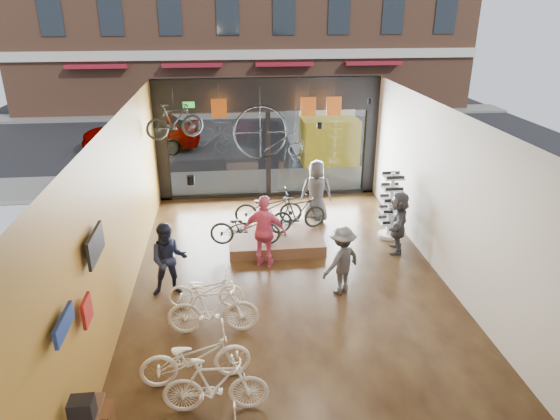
{
  "coord_description": "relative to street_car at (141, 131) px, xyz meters",
  "views": [
    {
      "loc": [
        -1.29,
        -9.4,
        5.86
      ],
      "look_at": [
        -0.12,
        1.4,
        1.36
      ],
      "focal_mm": 32.0,
      "sensor_mm": 36.0,
      "label": 1
    }
  ],
  "objects": [
    {
      "name": "ground_plane",
      "position": [
        4.91,
        -12.0,
        -0.85
      ],
      "size": [
        7.0,
        12.0,
        0.04
      ],
      "primitive_type": "cube",
      "color": "black",
      "rests_on": "ground"
    },
    {
      "name": "ceiling",
      "position": [
        4.91,
        -12.0,
        2.99
      ],
      "size": [
        7.0,
        12.0,
        0.04
      ],
      "primitive_type": "cube",
      "color": "black",
      "rests_on": "ground"
    },
    {
      "name": "wall_left",
      "position": [
        1.39,
        -12.0,
        1.07
      ],
      "size": [
        0.04,
        12.0,
        3.8
      ],
      "primitive_type": "cube",
      "color": "#B47A2B",
      "rests_on": "ground"
    },
    {
      "name": "wall_right",
      "position": [
        8.43,
        -12.0,
        1.07
      ],
      "size": [
        0.04,
        12.0,
        3.8
      ],
      "primitive_type": "cube",
      "color": "beige",
      "rests_on": "ground"
    },
    {
      "name": "storefront",
      "position": [
        4.91,
        -6.0,
        1.07
      ],
      "size": [
        7.0,
        0.26,
        3.8
      ],
      "primitive_type": null,
      "color": "black",
      "rests_on": "ground"
    },
    {
      "name": "exit_sign",
      "position": [
        2.51,
        -6.12,
        2.22
      ],
      "size": [
        0.35,
        0.06,
        0.18
      ],
      "primitive_type": "cube",
      "color": "#198C26",
      "rests_on": "storefront"
    },
    {
      "name": "street_road",
      "position": [
        4.91,
        3.0,
        -0.84
      ],
      "size": [
        30.0,
        18.0,
        0.02
      ],
      "primitive_type": "cube",
      "color": "black",
      "rests_on": "ground"
    },
    {
      "name": "sidewalk_near",
      "position": [
        4.91,
        -4.8,
        -0.77
      ],
      "size": [
        30.0,
        2.4,
        0.12
      ],
      "primitive_type": "cube",
      "color": "slate",
      "rests_on": "ground"
    },
    {
      "name": "sidewalk_far",
      "position": [
        4.91,
        7.0,
        -0.77
      ],
      "size": [
        30.0,
        2.0,
        0.12
      ],
      "primitive_type": "cube",
      "color": "slate",
      "rests_on": "ground"
    },
    {
      "name": "street_car",
      "position": [
        0.0,
        0.0,
        0.0
      ],
      "size": [
        4.88,
        1.96,
        1.66
      ],
      "primitive_type": "imported",
      "rotation": [
        0.0,
        0.0,
        -1.57
      ],
      "color": "gray",
      "rests_on": "street_road"
    },
    {
      "name": "box_truck",
      "position": [
        7.52,
        -1.0,
        0.49
      ],
      "size": [
        2.25,
        6.74,
        2.65
      ],
      "primitive_type": null,
      "color": "silver",
      "rests_on": "street_road"
    },
    {
      "name": "floor_bike_1",
      "position": [
        3.29,
        -15.34,
        -0.34
      ],
      "size": [
        1.65,
        0.53,
        0.98
      ],
      "primitive_type": "imported",
      "rotation": [
        0.0,
        0.0,
        1.53
      ],
      "color": "white",
      "rests_on": "ground_plane"
    },
    {
      "name": "floor_bike_2",
      "position": [
        2.95,
        -14.63,
        -0.35
      ],
      "size": [
        1.89,
        0.85,
        0.96
      ],
      "primitive_type": "imported",
      "rotation": [
        0.0,
        0.0,
        1.69
      ],
      "color": "white",
      "rests_on": "ground_plane"
    },
    {
      "name": "floor_bike_3",
      "position": [
        3.22,
        -13.32,
        -0.31
      ],
      "size": [
        1.76,
        0.55,
        1.05
      ],
      "primitive_type": "imported",
      "rotation": [
        0.0,
        0.0,
        1.54
      ],
      "color": "white",
      "rests_on": "ground_plane"
    },
    {
      "name": "floor_bike_4",
      "position": [
        3.05,
        -12.45,
        -0.42
      ],
      "size": [
        1.61,
        0.65,
        0.83
      ],
      "primitive_type": "imported",
      "rotation": [
        0.0,
        0.0,
        1.51
      ],
      "color": "white",
      "rests_on": "ground_plane"
    },
    {
      "name": "display_platform",
      "position": [
        4.76,
        -9.66,
        -0.68
      ],
      "size": [
        2.4,
        1.8,
        0.3
      ],
      "primitive_type": "cube",
      "color": "#483322",
      "rests_on": "ground_plane"
    },
    {
      "name": "display_bike_left",
      "position": [
        3.97,
        -10.18,
        -0.07
      ],
      "size": [
        1.8,
        0.79,
        0.92
      ],
      "primitive_type": "imported",
      "rotation": [
        0.0,
        0.0,
        1.47
      ],
      "color": "black",
      "rests_on": "display_platform"
    },
    {
      "name": "display_bike_mid",
      "position": [
        5.39,
        -9.52,
        -0.05
      ],
      "size": [
        1.68,
        0.93,
        0.97
      ],
      "primitive_type": "imported",
      "rotation": [
        0.0,
        0.0,
        1.89
      ],
      "color": "black",
      "rests_on": "display_platform"
    },
    {
      "name": "display_bike_right",
      "position": [
        4.65,
        -9.01,
        -0.05
      ],
      "size": [
        1.83,
        0.65,
        0.96
      ],
      "primitive_type": "imported",
      "rotation": [
        0.0,
        0.0,
        1.56
      ],
      "color": "black",
      "rests_on": "display_platform"
    },
    {
      "name": "customer_1",
      "position": [
        2.27,
        -11.81,
        -0.01
      ],
      "size": [
        0.86,
        0.7,
        1.65
      ],
      "primitive_type": "imported",
      "rotation": [
        0.0,
        0.0,
        0.09
      ],
      "color": "#161C33",
      "rests_on": "ground_plane"
    },
    {
      "name": "customer_2",
      "position": [
        4.41,
        -10.78,
        0.06
      ],
      "size": [
        1.14,
        0.8,
        1.79
      ],
      "primitive_type": "imported",
      "rotation": [
        0.0,
        0.0,
        2.76
      ],
      "color": "#CC4C72",
      "rests_on": "ground_plane"
    },
    {
      "name": "customer_3",
      "position": [
        5.95,
        -12.15,
        -0.05
      ],
      "size": [
        1.16,
        1.04,
        1.56
      ],
      "primitive_type": "imported",
      "rotation": [
        0.0,
        0.0,
        3.73
      ],
      "color": "#3F3F44",
      "rests_on": "ground_plane"
    },
    {
      "name": "customer_4",
      "position": [
        6.09,
        -8.25,
        0.08
      ],
      "size": [
        0.97,
        0.71,
        1.82
      ],
      "primitive_type": "imported",
      "rotation": [
        0.0,
        0.0,
        2.98
      ],
      "color": "#3F3F44",
      "rests_on": "ground_plane"
    },
    {
      "name": "customer_5",
      "position": [
        7.8,
        -10.35,
        -0.03
      ],
      "size": [
        0.9,
        1.56,
        1.6
      ],
      "primitive_type": "imported",
      "rotation": [
        0.0,
        0.0,
        4.4
      ],
      "color": "#3F3F44",
      "rests_on": "ground_plane"
    },
    {
      "name": "sunglasses_rack",
      "position": [
        7.86,
        -9.52,
        0.07
      ],
      "size": [
        0.54,
        0.45,
        1.81
      ],
      "primitive_type": null,
      "rotation": [
        0.0,
        0.0,
        0.02
      ],
      "color": "white",
      "rests_on": "ground_plane"
    },
    {
      "name": "wall_merch",
      "position": [
        1.53,
        -15.5,
        0.47
      ],
      "size": [
        0.4,
        2.4,
        2.6
      ],
      "primitive_type": null,
      "color": "navy",
      "rests_on": "wall_left"
    },
    {
      "name": "penny_farthing",
      "position": [
        4.86,
        -7.8,
        1.67
      ],
      "size": [
        1.88,
        0.06,
        1.51
      ],
      "primitive_type": null,
      "color": "black",
      "rests_on": "ceiling"
    },
    {
      "name": "hung_bike",
      "position": [
        2.22,
        -7.8,
        2.09
      ],
      "size": [
        1.64,
        0.95,
        0.95
      ],
      "primitive_type": "imported",
      "rotation": [
        0.0,
        0.0,
        1.91
      ],
      "color": "black",
      "rests_on": "ceiling"
    },
    {
      "name": "jersey_left",
      "position": [
        3.42,
        -6.8,
        2.22
      ],
      "size": [
        0.45,
        0.03,
        0.55
      ],
      "primitive_type": "cube",
      "color": "#CC5919",
      "rests_on": "ceiling"
    },
    {
      "name": "jersey_mid",
      "position": [
        6.05,
        -6.8,
        2.22
      ],
      "size": [
        0.45,
        0.03,
        0.55
      ],
      "primitive_type": "cube",
      "color": "#CC5919",
      "rests_on": "ceiling"
    },
    {
      "name": "jersey_right",
      "position": [
        6.81,
        -6.8,
        2.22
      ],
      "size": [
        0.45,
        0.03,
        0.55
      ],
      "primitive_type": "cube",
      "color": "#CC5919",
      "rests_on": "ceiling"
    }
  ]
}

